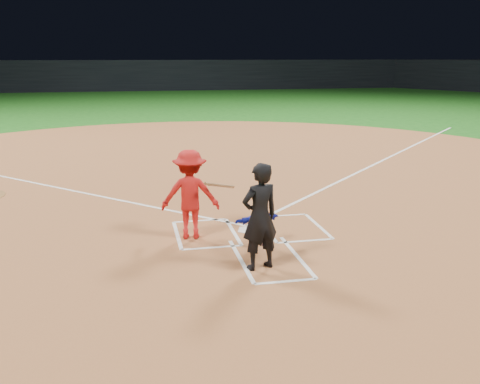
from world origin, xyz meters
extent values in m
plane|color=#165214|center=(0.00, 0.00, 0.00)|extent=(120.00, 120.00, 0.00)
cylinder|color=brown|center=(0.00, 6.00, 0.01)|extent=(28.00, 28.00, 0.01)
cube|color=black|center=(0.00, 48.00, 1.60)|extent=(80.00, 1.20, 3.20)
cylinder|color=silver|center=(0.00, 0.00, 0.02)|extent=(0.60, 0.60, 0.02)
imported|color=#1521B0|center=(-0.05, -1.08, 0.54)|extent=(1.03, 0.57, 1.06)
imported|color=black|center=(-0.30, -2.12, 0.98)|extent=(0.82, 0.66, 1.94)
cube|color=white|center=(-0.98, 0.92, 0.01)|extent=(1.22, 0.08, 0.01)
cube|color=white|center=(-0.98, -0.92, 0.01)|extent=(1.22, 0.08, 0.01)
cube|color=white|center=(-0.37, 0.00, 0.01)|extent=(0.08, 1.83, 0.01)
cube|color=white|center=(-1.59, 0.00, 0.01)|extent=(0.08, 1.83, 0.01)
cube|color=white|center=(0.98, 0.92, 0.01)|extent=(1.22, 0.08, 0.01)
cube|color=white|center=(0.98, -0.92, 0.01)|extent=(1.22, 0.08, 0.01)
cube|color=white|center=(0.37, 0.00, 0.01)|extent=(0.08, 1.83, 0.01)
cube|color=white|center=(1.59, 0.00, 0.01)|extent=(0.08, 1.83, 0.01)
cube|color=white|center=(-0.55, -1.70, 0.01)|extent=(0.08, 2.20, 0.01)
cube|color=white|center=(0.55, -1.70, 0.01)|extent=(0.08, 2.20, 0.01)
cube|color=white|center=(0.00, -2.80, 0.01)|extent=(1.10, 0.08, 0.01)
cube|color=white|center=(7.07, 7.37, 0.01)|extent=(14.21, 14.21, 0.01)
imported|color=red|center=(-1.31, -0.19, 0.95)|extent=(1.30, 0.87, 1.87)
cylinder|color=#945F36|center=(-0.71, -0.34, 1.15)|extent=(0.72, 0.55, 0.28)
camera|label=1|loc=(-2.47, -10.89, 3.76)|focal=40.00mm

